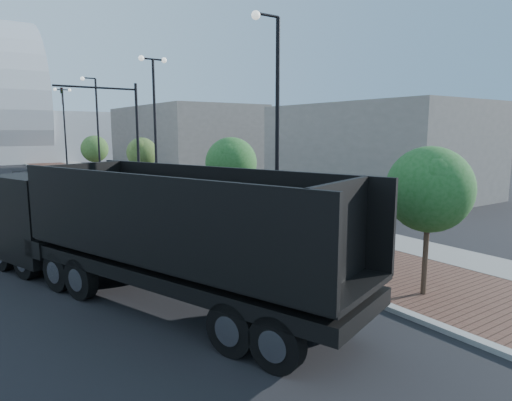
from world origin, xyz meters
TOP-DOWN VIEW (x-y plane):
  - sidewalk at (3.50, 40.00)m, footprint 7.00×140.00m
  - concrete_strip at (6.20, 40.00)m, footprint 2.40×140.00m
  - curb at (0.00, 40.00)m, footprint 0.30×140.00m
  - dump_truck at (-5.94, 10.60)m, footprint 7.31×14.21m
  - white_sedan at (-3.42, 24.66)m, footprint 2.65×5.32m
  - dark_car_far at (-3.69, 39.53)m, footprint 2.93×5.31m
  - pedestrian at (4.97, 19.34)m, footprint 0.71×0.57m
  - streetlight_1 at (0.49, 10.00)m, footprint 1.44×0.56m
  - streetlight_2 at (0.60, 22.00)m, footprint 1.72×0.56m
  - streetlight_3 at (0.49, 34.00)m, footprint 1.44×0.56m
  - streetlight_4 at (0.60, 46.00)m, footprint 1.72×0.56m
  - traffic_mast at (-0.30, 25.00)m, footprint 5.09×0.20m
  - tree_0 at (1.65, 4.02)m, footprint 2.54×2.52m
  - tree_1 at (1.65, 15.02)m, footprint 2.55×2.53m
  - tree_2 at (1.65, 27.02)m, footprint 2.22×2.14m
  - tree_3 at (1.65, 39.02)m, footprint 2.50×2.47m
  - commercial_block_ne at (16.00, 50.00)m, footprint 12.00×22.00m
  - commercial_block_e at (18.00, 20.00)m, footprint 10.00×16.00m
  - utility_cover_1 at (2.40, 8.00)m, footprint 0.50×0.50m
  - utility_cover_2 at (2.40, 19.00)m, footprint 0.50×0.50m

SIDE VIEW (x-z plane):
  - sidewalk at x=3.50m, z-range 0.00..0.12m
  - concrete_strip at x=6.20m, z-range 0.00..0.13m
  - curb at x=0.00m, z-range 0.00..0.14m
  - utility_cover_1 at x=2.40m, z-range 0.12..0.14m
  - utility_cover_2 at x=2.40m, z-range 0.12..0.14m
  - dark_car_far at x=-3.69m, z-range 0.00..1.46m
  - white_sedan at x=-3.42m, z-range 0.00..1.67m
  - pedestrian at x=4.97m, z-range 0.00..1.70m
  - dump_truck at x=-5.94m, z-range -0.31..3.64m
  - tree_0 at x=1.65m, z-range 1.01..5.56m
  - tree_3 at x=1.65m, z-range 1.04..5.60m
  - tree_1 at x=1.65m, z-range 1.07..5.75m
  - tree_2 at x=1.65m, z-range 1.18..5.71m
  - commercial_block_e at x=18.00m, z-range 0.00..7.00m
  - commercial_block_ne at x=16.00m, z-range 0.00..8.00m
  - streetlight_1 at x=0.49m, z-range -0.26..8.95m
  - streetlight_3 at x=0.49m, z-range -0.26..8.95m
  - streetlight_2 at x=0.60m, z-range 0.18..9.46m
  - streetlight_4 at x=0.60m, z-range 0.18..9.46m
  - traffic_mast at x=-0.30m, z-range 0.98..8.98m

